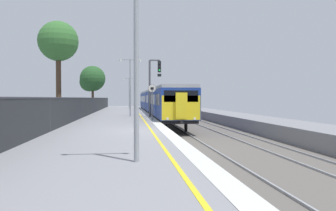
{
  "coord_description": "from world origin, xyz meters",
  "views": [
    {
      "loc": [
        -1.55,
        -17.57,
        1.7
      ],
      "look_at": [
        1.4,
        7.39,
        1.14
      ],
      "focal_mm": 36.33,
      "sensor_mm": 36.0,
      "label": 1
    }
  ],
  "objects_px": {
    "commuter_train_at_platform": "(157,101)",
    "speed_limit_sign": "(152,98)",
    "platform_lamp_far": "(129,90)",
    "signal_gantry": "(153,81)",
    "platform_lamp_near": "(136,40)",
    "platform_lamp_mid": "(130,82)",
    "background_tree_left": "(58,43)",
    "background_tree_centre": "(92,80)"
  },
  "relations": [
    {
      "from": "commuter_train_at_platform",
      "to": "speed_limit_sign",
      "type": "relative_size",
      "value": 14.43
    },
    {
      "from": "platform_lamp_far",
      "to": "signal_gantry",
      "type": "bearing_deg",
      "value": -85.46
    },
    {
      "from": "platform_lamp_near",
      "to": "platform_lamp_far",
      "type": "bearing_deg",
      "value": 90.0
    },
    {
      "from": "platform_lamp_mid",
      "to": "background_tree_left",
      "type": "distance_m",
      "value": 7.25
    },
    {
      "from": "speed_limit_sign",
      "to": "background_tree_left",
      "type": "bearing_deg",
      "value": 156.08
    },
    {
      "from": "platform_lamp_far",
      "to": "background_tree_left",
      "type": "relative_size",
      "value": 0.62
    },
    {
      "from": "signal_gantry",
      "to": "background_tree_centre",
      "type": "bearing_deg",
      "value": 106.85
    },
    {
      "from": "speed_limit_sign",
      "to": "background_tree_left",
      "type": "xyz_separation_m",
      "value": [
        -7.49,
        3.32,
        4.49
      ]
    },
    {
      "from": "background_tree_centre",
      "to": "platform_lamp_mid",
      "type": "bearing_deg",
      "value": -76.11
    },
    {
      "from": "commuter_train_at_platform",
      "to": "speed_limit_sign",
      "type": "xyz_separation_m",
      "value": [
        -1.85,
        -17.01,
        0.46
      ]
    },
    {
      "from": "signal_gantry",
      "to": "speed_limit_sign",
      "type": "bearing_deg",
      "value": -94.92
    },
    {
      "from": "speed_limit_sign",
      "to": "platform_lamp_far",
      "type": "relative_size",
      "value": 0.55
    },
    {
      "from": "commuter_train_at_platform",
      "to": "platform_lamp_far",
      "type": "xyz_separation_m",
      "value": [
        -3.43,
        11.87,
        1.68
      ]
    },
    {
      "from": "signal_gantry",
      "to": "platform_lamp_near",
      "type": "xyz_separation_m",
      "value": [
        -1.95,
        -20.74,
        0.08
      ]
    },
    {
      "from": "platform_lamp_near",
      "to": "signal_gantry",
      "type": "bearing_deg",
      "value": 84.63
    },
    {
      "from": "commuter_train_at_platform",
      "to": "platform_lamp_mid",
      "type": "relative_size",
      "value": 7.34
    },
    {
      "from": "commuter_train_at_platform",
      "to": "signal_gantry",
      "type": "height_order",
      "value": "signal_gantry"
    },
    {
      "from": "signal_gantry",
      "to": "platform_lamp_mid",
      "type": "height_order",
      "value": "platform_lamp_mid"
    },
    {
      "from": "platform_lamp_far",
      "to": "background_tree_centre",
      "type": "height_order",
      "value": "background_tree_centre"
    },
    {
      "from": "platform_lamp_far",
      "to": "background_tree_centre",
      "type": "relative_size",
      "value": 0.71
    },
    {
      "from": "commuter_train_at_platform",
      "to": "platform_lamp_far",
      "type": "height_order",
      "value": "platform_lamp_far"
    },
    {
      "from": "commuter_train_at_platform",
      "to": "background_tree_centre",
      "type": "height_order",
      "value": "background_tree_centre"
    },
    {
      "from": "platform_lamp_near",
      "to": "platform_lamp_far",
      "type": "xyz_separation_m",
      "value": [
        -0.0,
        45.32,
        -0.29
      ]
    },
    {
      "from": "platform_lamp_near",
      "to": "platform_lamp_far",
      "type": "relative_size",
      "value": 1.11
    },
    {
      "from": "signal_gantry",
      "to": "speed_limit_sign",
      "type": "xyz_separation_m",
      "value": [
        -0.37,
        -4.29,
        -1.43
      ]
    },
    {
      "from": "signal_gantry",
      "to": "platform_lamp_far",
      "type": "xyz_separation_m",
      "value": [
        -1.95,
        24.59,
        -0.21
      ]
    },
    {
      "from": "speed_limit_sign",
      "to": "platform_lamp_far",
      "type": "distance_m",
      "value": 28.95
    },
    {
      "from": "signal_gantry",
      "to": "background_tree_left",
      "type": "height_order",
      "value": "background_tree_left"
    },
    {
      "from": "platform_lamp_far",
      "to": "background_tree_left",
      "type": "distance_m",
      "value": 26.43
    },
    {
      "from": "platform_lamp_mid",
      "to": "commuter_train_at_platform",
      "type": "bearing_deg",
      "value": 72.39
    },
    {
      "from": "platform_lamp_near",
      "to": "platform_lamp_mid",
      "type": "distance_m",
      "value": 22.66
    },
    {
      "from": "signal_gantry",
      "to": "background_tree_centre",
      "type": "relative_size",
      "value": 0.73
    },
    {
      "from": "commuter_train_at_platform",
      "to": "platform_lamp_far",
      "type": "bearing_deg",
      "value": 106.1
    },
    {
      "from": "signal_gantry",
      "to": "platform_lamp_far",
      "type": "bearing_deg",
      "value": 94.54
    },
    {
      "from": "commuter_train_at_platform",
      "to": "platform_lamp_mid",
      "type": "bearing_deg",
      "value": -107.61
    },
    {
      "from": "speed_limit_sign",
      "to": "background_tree_centre",
      "type": "relative_size",
      "value": 0.39
    },
    {
      "from": "platform_lamp_far",
      "to": "platform_lamp_mid",
      "type": "bearing_deg",
      "value": -90.0
    },
    {
      "from": "platform_lamp_far",
      "to": "background_tree_centre",
      "type": "xyz_separation_m",
      "value": [
        -6.09,
        1.95,
        1.72
      ]
    },
    {
      "from": "platform_lamp_near",
      "to": "background_tree_left",
      "type": "height_order",
      "value": "background_tree_left"
    },
    {
      "from": "commuter_train_at_platform",
      "to": "platform_lamp_far",
      "type": "relative_size",
      "value": 7.96
    },
    {
      "from": "signal_gantry",
      "to": "platform_lamp_near",
      "type": "bearing_deg",
      "value": -95.37
    },
    {
      "from": "platform_lamp_near",
      "to": "background_tree_left",
      "type": "xyz_separation_m",
      "value": [
        -5.91,
        19.77,
        2.98
      ]
    }
  ]
}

